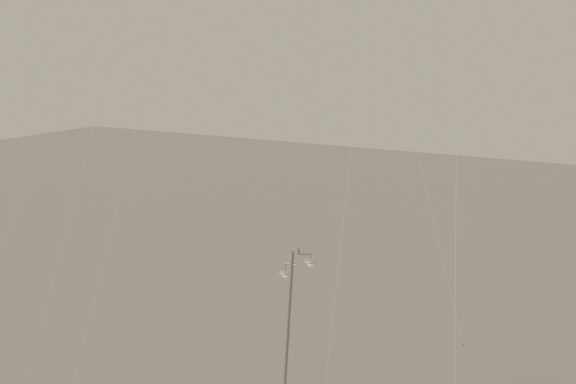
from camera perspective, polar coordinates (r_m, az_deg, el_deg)
The scene contains 3 objects.
street_lamp at distance 32.96m, azimuth 0.10°, elevation -10.23°, with size 1.53×0.79×8.06m.
kite_3 at distance 34.03m, azimuth -12.04°, elevation 10.44°, with size 4.60×4.97×21.17m.
kite_4 at distance 36.94m, azimuth 11.90°, elevation 9.41°, with size 5.72×14.30×21.12m.
Camera 1 is at (18.78, -22.50, 16.52)m, focal length 50.00 mm.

